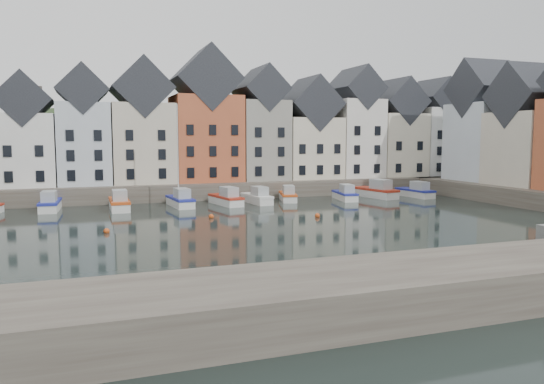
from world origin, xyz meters
name	(u,v)px	position (x,y,z in m)	size (l,w,h in m)	color
ground	(278,229)	(0.00, 0.00, 0.00)	(260.00, 260.00, 0.00)	black
far_quay	(203,187)	(0.00, 30.00, 1.00)	(90.00, 16.00, 2.00)	#473E36
near_wall	(237,307)	(-10.00, -22.00, 1.00)	(50.00, 6.00, 2.00)	#473E36
hillside	(174,275)	(0.02, 56.00, -17.96)	(153.60, 70.40, 64.00)	#21351A
far_terrace	(228,130)	(3.21, 28.00, 8.88)	(72.37, 8.16, 17.78)	beige
right_terrace	(532,129)	(36.00, 8.07, 8.91)	(8.30, 24.25, 16.36)	silver
mooring_buoys	(218,221)	(-4.00, 5.33, 0.15)	(20.50, 5.50, 0.50)	#C64817
boat_b	(50,204)	(-19.09, 19.00, 0.71)	(2.25, 6.31, 2.39)	silver
boat_c	(119,203)	(-12.03, 17.12, 0.74)	(2.04, 6.45, 2.47)	silver
boat_d	(180,200)	(-5.33, 17.45, 0.77)	(2.44, 6.33, 11.83)	silver
boat_e	(226,199)	(-0.01, 17.25, 0.71)	(2.94, 6.43, 2.38)	silver
boat_f	(257,198)	(3.84, 17.44, 0.68)	(2.43, 6.09, 2.28)	silver
boat_g	(288,196)	(8.17, 18.42, 0.65)	(3.21, 5.95, 2.18)	silver
boat_h	(345,195)	(15.33, 16.96, 0.66)	(2.80, 6.03, 2.23)	silver
boat_i	(376,192)	(20.37, 17.86, 0.80)	(3.28, 7.23, 2.68)	silver
boat_j	(416,192)	(25.61, 16.67, 0.69)	(2.41, 6.18, 2.32)	silver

